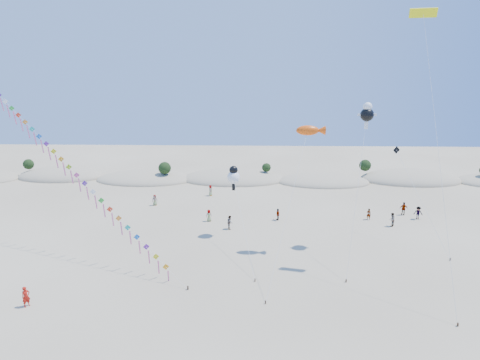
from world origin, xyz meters
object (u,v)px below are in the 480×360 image
Objects in this scene: kite_train at (55,153)px; parafoil_kite at (424,18)px; flyer_foreground at (26,297)px; fish_kite at (311,131)px.

parafoil_kite is (36.45, -2.35, 13.08)m from kite_train.
parafoil_kite is 42.08m from flyer_foreground.
kite_train is at bearing -179.83° from fish_kite.
kite_train is 16.58× the size of flyer_foreground.
flyer_foreground is at bearing -78.78° from kite_train.
kite_train is at bearing 176.31° from parafoil_kite.
parafoil_kite is 13.70× the size of flyer_foreground.
kite_train is 2.18× the size of fish_kite.
flyer_foreground is (-33.97, -10.18, -22.64)m from parafoil_kite.
fish_kite reaches higher than flyer_foreground.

